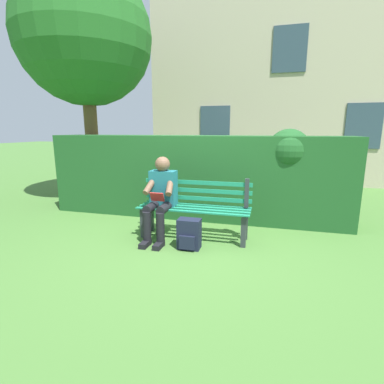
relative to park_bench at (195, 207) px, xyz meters
name	(u,v)px	position (x,y,z in m)	size (l,w,h in m)	color
ground	(194,238)	(0.00, 0.07, -0.46)	(60.00, 60.00, 0.00)	#477533
park_bench	(195,207)	(0.00, 0.00, 0.00)	(1.65, 0.46, 0.90)	#2D3338
person_seated	(161,196)	(0.47, 0.17, 0.18)	(0.44, 0.73, 1.20)	#1E6672
hedge_backdrop	(196,174)	(0.25, -1.08, 0.32)	(5.38, 0.84, 1.60)	#1E5123
tree	(82,42)	(3.05, -1.97, 3.00)	(3.01, 2.86, 4.96)	brown
building_facade	(285,85)	(-1.41, -6.25, 2.54)	(8.08, 2.83, 6.01)	#BCAD93
backpack	(189,234)	(-0.04, 0.45, -0.26)	(0.31, 0.26, 0.41)	#191E33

